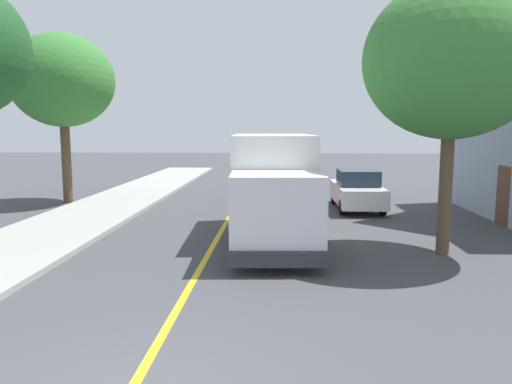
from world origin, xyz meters
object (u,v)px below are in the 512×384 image
object	(u,v)px
parked_car_near	(273,187)
parked_van_across	(357,191)
box_truck	(273,182)
parked_car_far	(284,166)
street_tree_far_side	(452,60)
parked_car_furthest	(277,160)
street_tree_down_block	(62,81)
parked_car_mid	(276,174)

from	to	relation	value
parked_car_near	parked_van_across	distance (m)	3.75
box_truck	parked_car_far	world-z (taller)	box_truck
parked_car_near	street_tree_far_side	bearing A→B (deg)	-60.85
parked_car_furthest	street_tree_down_block	world-z (taller)	street_tree_down_block
parked_car_far	parked_car_mid	bearing A→B (deg)	-94.86
street_tree_far_side	street_tree_down_block	distance (m)	16.36
parked_car_mid	street_tree_down_block	distance (m)	12.14
parked_car_near	parked_van_across	bearing A→B (deg)	-18.77
parked_car_furthest	street_tree_down_block	size ratio (longest dim) A/B	0.59
parked_car_far	street_tree_down_block	size ratio (longest dim) A/B	0.59
parked_car_far	street_tree_down_block	distance (m)	15.96
box_truck	parked_car_furthest	size ratio (longest dim) A/B	1.64
parked_car_near	parked_car_furthest	xyz separation A→B (m)	(0.03, 17.50, 0.00)
parked_car_mid	street_tree_far_side	bearing A→B (deg)	-72.02
street_tree_far_side	parked_car_mid	bearing A→B (deg)	107.98
parked_car_far	street_tree_down_block	world-z (taller)	street_tree_down_block
box_truck	parked_car_furthest	world-z (taller)	box_truck
street_tree_down_block	parked_car_near	bearing A→B (deg)	1.10
box_truck	street_tree_far_side	size ratio (longest dim) A/B	1.01
parked_van_across	box_truck	bearing A→B (deg)	-121.30
parked_car_mid	parked_car_furthest	distance (m)	11.65
parked_van_across	parked_car_far	bearing A→B (deg)	103.35
parked_car_mid	parked_van_across	world-z (taller)	same
parked_car_mid	parked_car_far	bearing A→B (deg)	85.14
box_truck	street_tree_far_side	world-z (taller)	street_tree_far_side
parked_car_mid	parked_car_furthest	bearing A→B (deg)	90.22
box_truck	parked_car_mid	world-z (taller)	box_truck
street_tree_far_side	street_tree_down_block	xyz separation A→B (m)	(-14.10, 8.29, 0.31)
parked_car_mid	parked_car_far	size ratio (longest dim) A/B	0.99
box_truck	parked_car_mid	distance (m)	12.81
parked_car_near	parked_car_mid	size ratio (longest dim) A/B	1.00
parked_car_furthest	street_tree_far_side	distance (m)	26.75
box_truck	parked_car_near	size ratio (longest dim) A/B	1.66
parked_car_near	parked_car_far	distance (m)	11.43
parked_car_near	parked_car_furthest	size ratio (longest dim) A/B	0.99
street_tree_down_block	parked_car_far	bearing A→B (deg)	49.44
parked_car_mid	street_tree_far_side	distance (m)	15.68
parked_car_far	street_tree_down_block	bearing A→B (deg)	-130.56
parked_car_near	parked_car_far	size ratio (longest dim) A/B	0.98
parked_van_across	street_tree_down_block	xyz separation A→B (m)	(-12.92, 1.03, 4.68)
parked_car_furthest	street_tree_far_side	xyz separation A→B (m)	(4.69, -25.97, 4.37)
parked_car_far	parked_van_across	bearing A→B (deg)	-76.65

